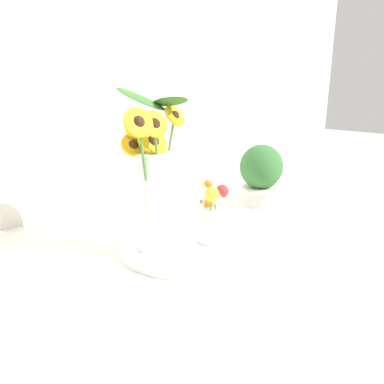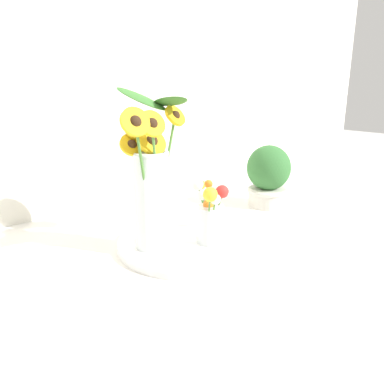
{
  "view_description": "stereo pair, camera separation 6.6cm",
  "coord_description": "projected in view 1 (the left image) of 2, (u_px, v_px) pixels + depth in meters",
  "views": [
    {
      "loc": [
        -0.67,
        -0.65,
        0.45
      ],
      "look_at": [
        0.03,
        0.06,
        0.16
      ],
      "focal_mm": 35.0,
      "sensor_mm": 36.0,
      "label": 1
    },
    {
      "loc": [
        -0.62,
        -0.69,
        0.45
      ],
      "look_at": [
        0.03,
        0.06,
        0.16
      ],
      "focal_mm": 35.0,
      "sensor_mm": 36.0,
      "label": 2
    }
  ],
  "objects": [
    {
      "name": "potted_plant",
      "position": [
        261.0,
        175.0,
        1.41
      ],
      "size": [
        0.16,
        0.16,
        0.23
      ],
      "color": "beige",
      "rests_on": "ground_plane"
    },
    {
      "name": "serving_tray",
      "position": [
        192.0,
        242.0,
        1.08
      ],
      "size": [
        0.43,
        0.43,
        0.02
      ],
      "color": "white",
      "rests_on": "ground_plane"
    },
    {
      "name": "ground_plane",
      "position": [
        200.0,
        255.0,
        1.02
      ],
      "size": [
        6.0,
        6.0,
        0.0
      ],
      "primitive_type": "plane",
      "color": "silver"
    },
    {
      "name": "wall_back",
      "position": [
        73.0,
        3.0,
        1.22
      ],
      "size": [
        3.6,
        0.06,
        1.4
      ],
      "color": "white",
      "rests_on": "ground_plane"
    },
    {
      "name": "mason_jar_sunflowers",
      "position": [
        152.0,
        185.0,
        0.97
      ],
      "size": [
        0.24,
        0.18,
        0.43
      ],
      "color": "silver",
      "rests_on": "serving_tray"
    },
    {
      "name": "vase_bulb_right",
      "position": [
        207.0,
        207.0,
        1.12
      ],
      "size": [
        0.08,
        0.09,
        0.16
      ],
      "color": "white",
      "rests_on": "serving_tray"
    },
    {
      "name": "vase_small_center",
      "position": [
        212.0,
        217.0,
        1.03
      ],
      "size": [
        0.1,
        0.1,
        0.17
      ],
      "color": "white",
      "rests_on": "serving_tray"
    }
  ]
}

